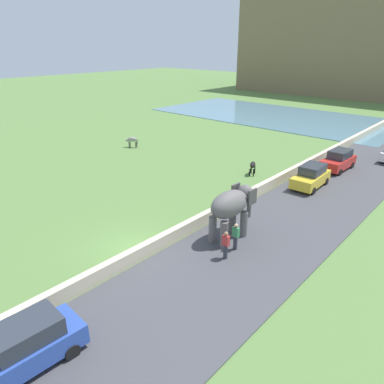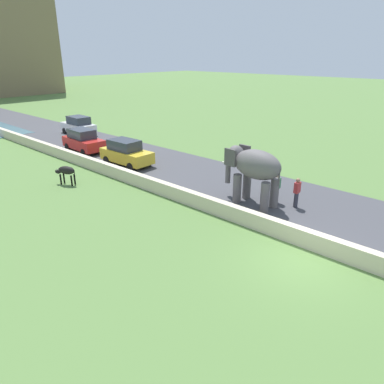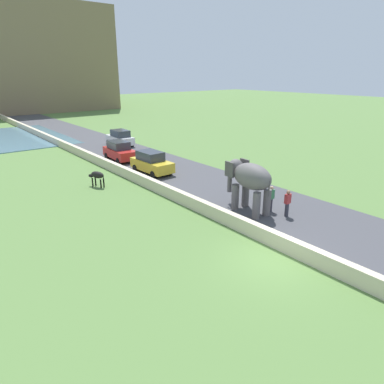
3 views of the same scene
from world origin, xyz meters
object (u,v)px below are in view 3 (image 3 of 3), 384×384
(elephant, at_px, (249,179))
(person_beside_elephant, at_px, (271,198))
(car_yellow, at_px, (151,163))
(cow_black, at_px, (97,176))
(person_trailing, at_px, (287,203))
(car_red, at_px, (120,151))
(car_white, at_px, (120,138))

(elephant, height_order, person_beside_elephant, elephant)
(elephant, relative_size, person_beside_elephant, 2.15)
(car_yellow, bearing_deg, cow_black, -173.68)
(person_beside_elephant, height_order, cow_black, person_beside_elephant)
(person_trailing, bearing_deg, cow_black, 116.93)
(elephant, height_order, car_yellow, elephant)
(person_beside_elephant, distance_m, cow_black, 12.44)
(person_trailing, bearing_deg, car_yellow, 95.11)
(person_beside_elephant, relative_size, car_red, 0.40)
(person_trailing, bearing_deg, person_beside_elephant, 97.01)
(car_yellow, bearing_deg, person_beside_elephant, -85.06)
(cow_black, bearing_deg, car_white, 56.05)
(car_white, bearing_deg, person_beside_elephant, -95.37)
(person_beside_elephant, xyz_separation_m, car_white, (2.16, 22.98, 0.03))
(person_trailing, relative_size, car_red, 0.40)
(person_beside_elephant, bearing_deg, person_trailing, -82.99)
(person_beside_elephant, height_order, car_white, car_white)
(car_yellow, height_order, cow_black, car_yellow)
(elephant, distance_m, person_trailing, 2.55)
(person_beside_elephant, bearing_deg, car_yellow, 94.94)
(car_red, xyz_separation_m, cow_black, (-4.97, -6.11, -0.06))
(car_yellow, distance_m, cow_black, 5.00)
(person_beside_elephant, xyz_separation_m, car_red, (-0.99, 17.03, 0.03))
(car_yellow, bearing_deg, elephant, -89.92)
(car_white, relative_size, car_yellow, 1.00)
(elephant, xyz_separation_m, person_trailing, (1.11, -1.97, -1.16))
(person_beside_elephant, distance_m, person_trailing, 1.07)
(elephant, bearing_deg, car_white, 81.91)
(car_white, bearing_deg, car_red, -117.87)
(elephant, distance_m, car_yellow, 10.62)
(person_trailing, bearing_deg, elephant, 119.28)
(elephant, relative_size, car_yellow, 0.86)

